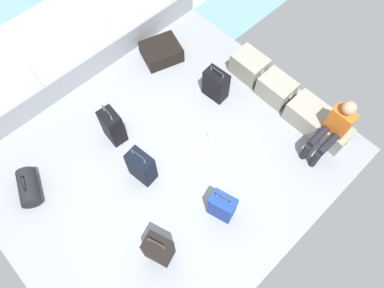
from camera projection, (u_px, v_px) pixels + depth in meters
ground_plane at (168, 162)px, 5.69m from camera, size 4.40×5.20×0.06m
gunwale_port at (82, 72)px, 6.18m from camera, size 0.06×5.20×0.45m
railing_port at (73, 50)px, 5.69m from camera, size 0.04×4.20×1.02m
sea_wake at (48, 49)px, 7.16m from camera, size 12.00×12.00×0.01m
cargo_crate_0 at (249, 66)px, 6.28m from camera, size 0.60×0.43×0.41m
cargo_crate_1 at (276, 89)px, 6.06m from camera, size 0.60×0.43×0.40m
cargo_crate_2 at (308, 114)px, 5.84m from camera, size 0.65×0.48×0.38m
cargo_crate_3 at (332, 133)px, 5.68m from camera, size 0.56×0.38×0.37m
passenger_seated at (333, 128)px, 5.29m from camera, size 0.34×0.66×1.07m
suitcase_0 at (161, 52)px, 6.51m from camera, size 0.73×0.80×0.28m
suitcase_1 at (216, 85)px, 6.00m from camera, size 0.42×0.28×0.65m
suitcase_2 at (113, 126)px, 5.58m from camera, size 0.36×0.27×0.79m
suitcase_3 at (222, 206)px, 5.06m from camera, size 0.41×0.32×0.63m
suitcase_4 at (142, 167)px, 5.29m from camera, size 0.41×0.29×0.72m
suitcase_5 at (159, 249)px, 4.75m from camera, size 0.42×0.35×0.72m
duffel_bag at (29, 187)px, 5.30m from camera, size 0.62×0.47×0.42m
paper_cup at (211, 136)px, 5.81m from camera, size 0.08×0.08×0.10m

